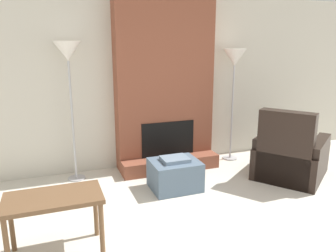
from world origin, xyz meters
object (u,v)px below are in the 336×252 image
(ottoman, at_px, (175,174))
(armchair, at_px, (290,157))
(side_table, at_px, (54,204))
(floor_lamp_right, at_px, (234,63))
(floor_lamp_left, at_px, (68,58))

(ottoman, bearing_deg, armchair, -6.81)
(ottoman, bearing_deg, side_table, -147.99)
(ottoman, distance_m, armchair, 1.69)
(ottoman, xyz_separation_m, floor_lamp_right, (1.30, 0.78, 1.38))
(ottoman, bearing_deg, floor_lamp_left, 146.85)
(floor_lamp_left, height_order, floor_lamp_right, floor_lamp_left)
(ottoman, relative_size, side_table, 0.75)
(side_table, distance_m, floor_lamp_left, 2.12)
(armchair, distance_m, floor_lamp_left, 3.34)
(ottoman, bearing_deg, floor_lamp_right, 31.02)
(side_table, height_order, floor_lamp_left, floor_lamp_left)
(armchair, relative_size, side_table, 1.60)
(armchair, height_order, side_table, armchair)
(side_table, relative_size, floor_lamp_right, 0.47)
(armchair, xyz_separation_m, floor_lamp_right, (-0.38, 0.98, 1.28))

